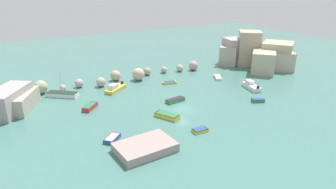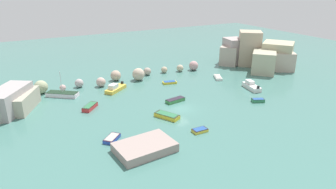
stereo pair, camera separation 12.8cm
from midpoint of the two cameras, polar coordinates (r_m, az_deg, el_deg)
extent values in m
plane|color=#45776E|center=(51.98, 2.43, -2.66)|extent=(160.00, 160.00, 0.00)
cube|color=#ABA58F|center=(56.89, -26.10, -1.16)|extent=(7.15, 8.75, 2.93)
cube|color=#A79D9D|center=(56.25, -27.57, -1.02)|extent=(8.08, 9.40, 4.08)
cube|color=#B6A38C|center=(88.55, 15.35, 7.11)|extent=(9.22, 10.20, 1.61)
cube|color=#B09C9B|center=(80.68, 12.05, 7.92)|extent=(5.17, 5.94, 6.59)
cube|color=#B6AF8C|center=(80.12, 19.67, 6.97)|extent=(9.40, 9.44, 6.31)
cube|color=#B4A98D|center=(87.16, 15.69, 7.11)|extent=(8.30, 7.26, 2.33)
cube|color=#B6A495|center=(81.86, 11.44, 7.48)|extent=(9.04, 8.75, 4.76)
cube|color=#BAB498|center=(82.97, 18.82, 6.75)|extent=(7.35, 9.74, 4.16)
cube|color=#BEA998|center=(78.80, 20.22, 5.96)|extent=(7.50, 7.34, 4.39)
cube|color=#B2AD8F|center=(74.91, 17.38, 5.80)|extent=(8.15, 8.10, 4.98)
cube|color=tan|center=(80.32, 14.89, 8.35)|extent=(7.27, 7.25, 8.57)
cube|color=#B5AF95|center=(84.04, 13.76, 7.47)|extent=(6.76, 5.87, 4.26)
sphere|color=#A9B188|center=(63.29, -22.76, 1.29)|extent=(2.56, 2.56, 2.56)
sphere|color=#C5A09C|center=(63.45, -19.18, 1.19)|extent=(1.25, 1.25, 1.25)
sphere|color=#B2A5A4|center=(64.49, -16.38, 2.05)|extent=(1.73, 1.73, 1.73)
sphere|color=#C7A79C|center=(63.77, -12.52, 2.28)|extent=(1.91, 1.91, 1.91)
sphere|color=#C1A590|center=(66.89, -9.84, 3.50)|extent=(2.26, 2.26, 2.26)
sphere|color=#C7B09A|center=(66.46, -5.63, 3.79)|extent=(2.67, 2.67, 2.67)
sphere|color=#AF9C8E|center=(70.07, -3.97, 4.34)|extent=(1.74, 1.74, 1.74)
sphere|color=#C2AD8F|center=(71.65, -0.79, 4.66)|extent=(1.48, 1.48, 1.48)
sphere|color=#C2B195|center=(72.78, 2.17, 4.96)|extent=(1.64, 1.64, 1.64)
sphere|color=#C79797|center=(74.03, 4.72, 5.42)|extent=(2.23, 2.23, 2.23)
cube|color=#A18D85|center=(39.59, -4.41, -9.81)|extent=(7.69, 5.53, 1.14)
sphere|color=gold|center=(63.90, -9.82, 1.88)|extent=(0.57, 0.57, 0.57)
cube|color=yellow|center=(48.53, -0.25, -4.03)|extent=(3.28, 4.32, 0.60)
cube|color=#2A311E|center=(48.39, -0.25, -3.68)|extent=(3.21, 4.23, 0.06)
cube|color=#2D7047|center=(48.39, -0.25, -3.67)|extent=(2.79, 3.67, 0.08)
cube|color=white|center=(60.52, -19.20, 0.00)|extent=(5.85, 5.13, 0.76)
cube|color=#1A3220|center=(60.38, -19.25, 0.36)|extent=(5.73, 5.03, 0.06)
cylinder|color=silver|center=(59.75, -19.48, 2.18)|extent=(0.10, 0.10, 4.09)
cube|color=#2D4DB8|center=(42.80, -10.49, -8.14)|extent=(2.91, 2.87, 0.45)
cube|color=#301A31|center=(42.68, -10.51, -7.84)|extent=(2.85, 2.81, 0.06)
cube|color=#ADA89E|center=(42.67, -10.51, -7.83)|extent=(2.47, 2.44, 0.08)
cube|color=#388043|center=(54.70, 1.31, -1.09)|extent=(3.76, 1.81, 0.58)
cube|color=#29222F|center=(54.58, 1.31, -0.78)|extent=(3.68, 1.77, 0.06)
cube|color=white|center=(63.28, 15.29, 1.39)|extent=(2.64, 5.04, 0.87)
cube|color=silver|center=(63.65, 15.00, 2.27)|extent=(1.51, 2.01, 0.68)
cube|color=black|center=(61.28, 16.43, 1.32)|extent=(0.50, 0.44, 0.50)
cube|color=white|center=(68.52, 9.23, 3.18)|extent=(2.79, 3.80, 0.49)
cube|color=#ADA89E|center=(68.44, 9.25, 3.41)|extent=(2.37, 3.23, 0.08)
cube|color=yellow|center=(64.34, 0.22, 2.26)|extent=(3.09, 1.86, 0.42)
cube|color=#234C93|center=(64.26, 0.22, 2.47)|extent=(2.63, 1.58, 0.08)
cube|color=gold|center=(60.95, -9.83, 1.01)|extent=(5.15, 4.51, 0.70)
cube|color=silver|center=(60.10, -10.27, 1.49)|extent=(2.21, 2.11, 0.87)
cube|color=black|center=(62.64, -8.65, 2.21)|extent=(0.55, 0.57, 0.50)
cube|color=yellow|center=(44.54, 5.93, -6.70)|extent=(2.22, 1.27, 0.40)
cube|color=black|center=(44.43, 5.94, -6.44)|extent=(2.17, 1.24, 0.06)
cube|color=#234C93|center=(44.43, 5.94, -6.43)|extent=(1.89, 1.08, 0.08)
cube|color=red|center=(53.42, -14.45, -2.31)|extent=(3.25, 3.39, 0.63)
cube|color=#2F281E|center=(53.29, -14.49, -1.97)|extent=(3.18, 3.32, 0.06)
cube|color=#2D7047|center=(53.29, -14.49, -1.96)|extent=(2.76, 2.88, 0.08)
cube|color=#338156|center=(57.01, 16.41, -1.07)|extent=(2.47, 1.91, 0.53)
cube|color=#1B3032|center=(56.90, 16.44, -0.79)|extent=(2.42, 1.88, 0.06)
cube|color=#234C93|center=(56.90, 16.44, -0.78)|extent=(2.10, 1.63, 0.08)
camera|label=1|loc=(0.06, -90.07, -0.03)|focal=32.58mm
camera|label=2|loc=(0.06, 89.93, 0.03)|focal=32.58mm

